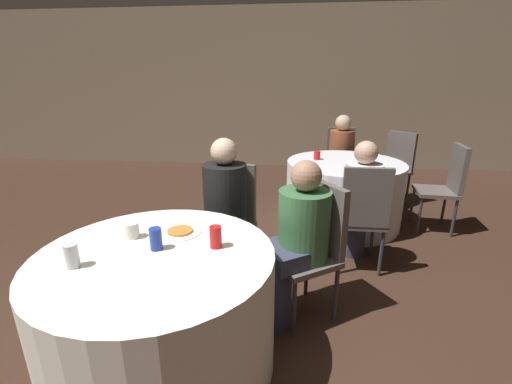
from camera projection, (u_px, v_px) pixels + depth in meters
ground_plane at (180, 353)px, 2.10m from camera, size 16.00×16.00×0.00m
wall_back at (259, 90)px, 6.27m from camera, size 16.00×0.06×2.80m
table_near at (161, 311)px, 1.92m from camera, size 1.28×1.28×0.72m
table_far at (343, 193)px, 3.90m from camera, size 1.29×1.29×0.72m
chair_near_northeast at (315, 240)px, 2.32m from camera, size 0.55×0.55×0.95m
chair_near_north at (230, 212)px, 2.81m from camera, size 0.47×0.48×0.95m
chair_far_north at (340, 156)px, 4.83m from camera, size 0.43×0.43×0.95m
chair_far_east at (447, 181)px, 3.64m from camera, size 0.44×0.43×0.95m
chair_far_northeast at (396, 162)px, 4.46m from camera, size 0.57×0.57×0.95m
chair_far_south at (363, 211)px, 2.83m from camera, size 0.40×0.41×0.95m
person_black_shirt at (222, 214)px, 2.65m from camera, size 0.38×0.51×1.18m
person_white_shirt at (359, 203)px, 3.00m from camera, size 0.31×0.49×1.13m
person_green_jacket at (294, 243)px, 2.24m from camera, size 0.48×0.45×1.12m
person_floral_shirt at (341, 157)px, 4.66m from camera, size 0.34×0.50×1.14m
pizza_plate_near at (180, 232)px, 2.05m from camera, size 0.25×0.25×0.02m
soda_can_red at (216, 237)px, 1.86m from camera, size 0.07×0.07×0.12m
soda_can_silver at (72, 256)px, 1.66m from camera, size 0.07×0.07×0.12m
soda_can_blue at (156, 239)px, 1.84m from camera, size 0.07×0.07×0.12m
cup_near at (132, 230)px, 1.98m from camera, size 0.08×0.08×0.09m
cup_far at (317, 155)px, 3.88m from camera, size 0.07×0.07×0.09m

